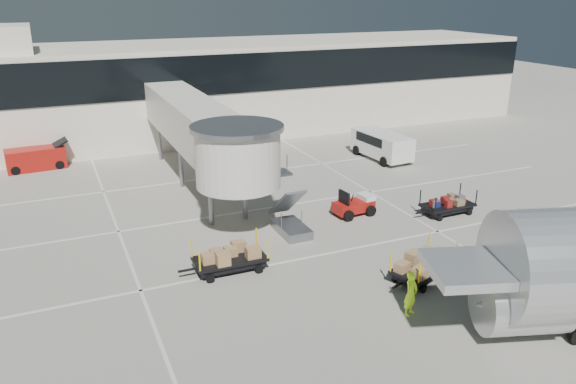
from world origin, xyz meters
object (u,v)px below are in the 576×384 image
box_cart_near (423,265)px  minivan (381,143)px  suitcase_cart (447,205)px  belt_loader (36,159)px  baggage_tug (354,205)px  box_cart_far (234,258)px  ground_worker (411,293)px

box_cart_near → minivan: bearing=41.9°
suitcase_cart → belt_loader: bearing=137.7°
baggage_tug → suitcase_cart: (5.07, -2.05, -0.02)m
baggage_tug → suitcase_cart: 5.47m
box_cart_far → minivan: (16.44, 13.32, 0.59)m
box_cart_far → belt_loader: 22.58m
baggage_tug → box_cart_near: (-1.01, -7.96, 0.05)m
belt_loader → ground_worker: bearing=-69.0°
box_cart_near → box_cart_far: (-7.66, 4.11, 0.02)m
box_cart_near → belt_loader: belt_loader is taller
baggage_tug → minivan: (7.77, 9.47, 0.65)m
suitcase_cart → box_cart_near: size_ratio=0.94×
box_cart_far → box_cart_near: bearing=-27.6°
ground_worker → minivan: size_ratio=0.34×
suitcase_cart → box_cart_far: bearing=-173.7°
minivan → box_cart_far: bearing=-145.3°
ground_worker → belt_loader: 30.65m
box_cart_near → belt_loader: bearing=101.0°
baggage_tug → box_cart_near: 8.02m
suitcase_cart → ground_worker: bearing=-136.7°
ground_worker → box_cart_far: bearing=103.6°
box_cart_near → ground_worker: (-2.33, -2.34, 0.33)m
suitcase_cart → baggage_tug: bearing=156.8°
baggage_tug → box_cart_near: size_ratio=0.62×
box_cart_near → belt_loader: (-15.92, 25.12, 0.17)m
suitcase_cart → ground_worker: ground_worker is taller
baggage_tug → belt_loader: bearing=128.6°
suitcase_cart → belt_loader: size_ratio=0.86×
baggage_tug → suitcase_cart: bearing=-28.0°
ground_worker → minivan: bearing=34.7°
belt_loader → suitcase_cart: bearing=-46.5°
suitcase_cart → belt_loader: (-22.00, 19.22, 0.24)m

